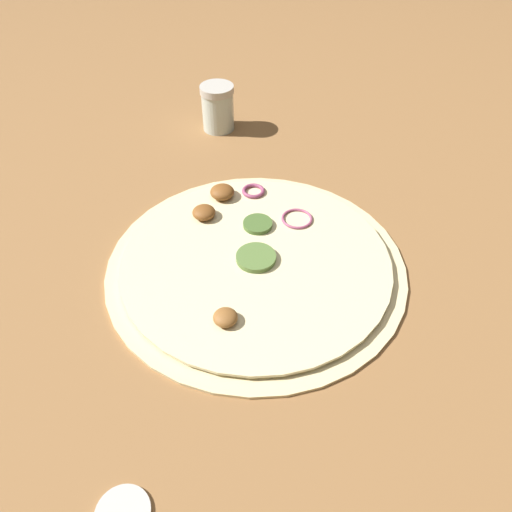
# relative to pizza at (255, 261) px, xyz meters

# --- Properties ---
(ground_plane) EXTENTS (3.00, 3.00, 0.00)m
(ground_plane) POSITION_rel_pizza_xyz_m (0.00, 0.00, -0.01)
(ground_plane) COLOR olive
(pizza) EXTENTS (0.37, 0.37, 0.03)m
(pizza) POSITION_rel_pizza_xyz_m (0.00, 0.00, 0.00)
(pizza) COLOR beige
(pizza) RESTS_ON ground_plane
(spice_jar) EXTENTS (0.06, 0.06, 0.08)m
(spice_jar) POSITION_rel_pizza_xyz_m (-0.34, -0.08, 0.03)
(spice_jar) COLOR silver
(spice_jar) RESTS_ON ground_plane
(loose_cap) EXTENTS (0.05, 0.05, 0.01)m
(loose_cap) POSITION_rel_pizza_xyz_m (0.30, -0.10, -0.00)
(loose_cap) COLOR beige
(loose_cap) RESTS_ON ground_plane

